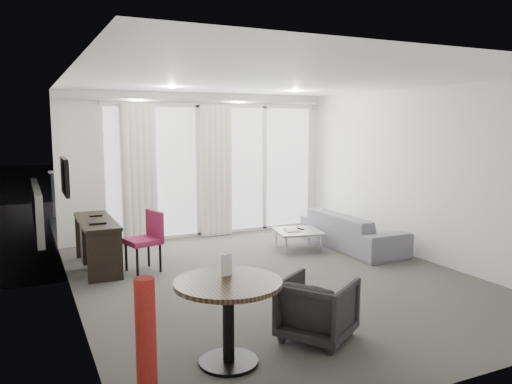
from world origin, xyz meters
name	(u,v)px	position (x,y,z in m)	size (l,w,h in m)	color
floor	(275,279)	(0.00, 0.00, 0.00)	(5.00, 6.00, 0.00)	#484641
ceiling	(276,80)	(0.00, 0.00, 2.60)	(5.00, 6.00, 0.00)	white
wall_left	(72,194)	(-2.50, 0.00, 1.30)	(0.00, 6.00, 2.60)	silver
wall_right	(422,174)	(2.50, 0.00, 1.30)	(0.00, 6.00, 2.60)	silver
wall_front	(459,224)	(0.00, -3.00, 1.30)	(5.00, 0.00, 2.60)	silver
window_panel	(216,170)	(0.30, 2.98, 1.20)	(4.00, 0.02, 2.38)	white
window_frame	(216,170)	(0.30, 2.97, 1.20)	(4.10, 0.06, 2.44)	white
curtain_left	(140,174)	(-1.15, 2.82, 1.20)	(0.60, 0.20, 2.38)	silver
curtain_right	(216,171)	(0.25, 2.82, 1.20)	(0.60, 0.20, 2.38)	silver
curtain_track	(202,101)	(0.00, 2.82, 2.45)	(4.80, 0.04, 0.04)	#B2B2B7
downlight_a	(172,87)	(-0.90, 1.60, 2.59)	(0.12, 0.12, 0.02)	#FFE0B2
downlight_b	(296,91)	(1.20, 1.60, 2.59)	(0.12, 0.12, 0.02)	#FFE0B2
desk	(97,244)	(-2.06, 1.56, 0.35)	(0.47, 1.50, 0.70)	black
tv	(65,176)	(-2.46, 1.45, 1.35)	(0.05, 0.80, 0.50)	black
desk_chair	(143,242)	(-1.51, 1.12, 0.42)	(0.46, 0.43, 0.85)	#901F48
round_table	(228,322)	(-1.46, -1.92, 0.37)	(0.92, 0.92, 0.74)	#332415
menu_card	(227,278)	(-1.42, -1.79, 0.72)	(0.11, 0.02, 0.19)	white
red_lamp	(147,358)	(-2.31, -2.61, 0.54)	(0.22, 0.22, 1.08)	maroon
tub_armchair	(317,309)	(-0.49, -1.81, 0.30)	(0.64, 0.66, 0.60)	black
coffee_table	(298,240)	(1.07, 1.25, 0.16)	(0.71, 0.71, 0.32)	gray
remote	(300,227)	(1.16, 1.33, 0.36)	(0.05, 0.16, 0.02)	black
magazine	(292,228)	(0.97, 1.28, 0.36)	(0.21, 0.26, 0.01)	gray
sofa	(352,230)	(1.94, 0.96, 0.30)	(2.04, 0.80, 0.60)	slate
terrace_slab	(191,222)	(0.30, 4.50, -0.06)	(5.60, 3.00, 0.12)	#4D4D50
rattan_chair_a	(234,199)	(1.20, 4.24, 0.42)	(0.57, 0.57, 0.84)	brown
rattan_chair_b	(244,199)	(1.51, 4.38, 0.38)	(0.52, 0.52, 0.76)	brown
rattan_table	(253,207)	(1.64, 4.24, 0.23)	(0.45, 0.45, 0.45)	brown
balustrade	(172,189)	(0.30, 5.95, 0.50)	(5.50, 0.06, 1.05)	#B2B2B7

